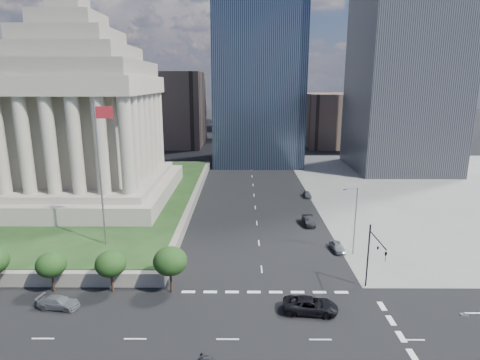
{
  "coord_description": "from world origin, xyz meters",
  "views": [
    {
      "loc": [
        -2.61,
        -29.07,
        24.28
      ],
      "look_at": [
        -2.88,
        19.5,
        12.38
      ],
      "focal_mm": 30.0,
      "sensor_mm": 36.0,
      "label": 1
    }
  ],
  "objects_px": {
    "war_memorial": "(76,98)",
    "suv_grey": "(59,302)",
    "traffic_signal_ne": "(374,252)",
    "parked_sedan_mid": "(309,220)",
    "street_lamp_north": "(354,217)",
    "pickup_truck": "(310,305)",
    "parked_sedan_near": "(338,246)",
    "parked_sedan_far": "(307,194)",
    "flagpole": "(101,167)"
  },
  "relations": [
    {
      "from": "pickup_truck",
      "to": "war_memorial",
      "type": "bearing_deg",
      "value": 51.71
    },
    {
      "from": "parked_sedan_near",
      "to": "parked_sedan_mid",
      "type": "distance_m",
      "value": 11.4
    },
    {
      "from": "parked_sedan_mid",
      "to": "parked_sedan_near",
      "type": "bearing_deg",
      "value": -79.25
    },
    {
      "from": "street_lamp_north",
      "to": "pickup_truck",
      "type": "bearing_deg",
      "value": -119.31
    },
    {
      "from": "war_memorial",
      "to": "flagpole",
      "type": "relative_size",
      "value": 1.95
    },
    {
      "from": "pickup_truck",
      "to": "traffic_signal_ne",
      "type": "bearing_deg",
      "value": -56.71
    },
    {
      "from": "flagpole",
      "to": "suv_grey",
      "type": "relative_size",
      "value": 4.32
    },
    {
      "from": "street_lamp_north",
      "to": "parked_sedan_near",
      "type": "xyz_separation_m",
      "value": [
        -1.83,
        1.11,
        -4.99
      ]
    },
    {
      "from": "street_lamp_north",
      "to": "war_memorial",
      "type": "bearing_deg",
      "value": 154.08
    },
    {
      "from": "traffic_signal_ne",
      "to": "parked_sedan_near",
      "type": "height_order",
      "value": "traffic_signal_ne"
    },
    {
      "from": "flagpole",
      "to": "parked_sedan_far",
      "type": "relative_size",
      "value": 5.42
    },
    {
      "from": "suv_grey",
      "to": "parked_sedan_mid",
      "type": "bearing_deg",
      "value": -41.72
    },
    {
      "from": "street_lamp_north",
      "to": "suv_grey",
      "type": "relative_size",
      "value": 2.16
    },
    {
      "from": "parked_sedan_near",
      "to": "parked_sedan_far",
      "type": "xyz_separation_m",
      "value": [
        0.0,
        28.41,
        -0.04
      ]
    },
    {
      "from": "war_memorial",
      "to": "suv_grey",
      "type": "distance_m",
      "value": 44.29
    },
    {
      "from": "flagpole",
      "to": "parked_sedan_far",
      "type": "distance_m",
      "value": 46.88
    },
    {
      "from": "parked_sedan_mid",
      "to": "parked_sedan_far",
      "type": "relative_size",
      "value": 1.28
    },
    {
      "from": "war_memorial",
      "to": "parked_sedan_near",
      "type": "height_order",
      "value": "war_memorial"
    },
    {
      "from": "pickup_truck",
      "to": "parked_sedan_far",
      "type": "relative_size",
      "value": 1.61
    },
    {
      "from": "war_memorial",
      "to": "parked_sedan_near",
      "type": "xyz_separation_m",
      "value": [
        45.5,
        -21.89,
        -20.73
      ]
    },
    {
      "from": "suv_grey",
      "to": "parked_sedan_near",
      "type": "xyz_separation_m",
      "value": [
        34.36,
        15.63,
        -0.0
      ]
    },
    {
      "from": "war_memorial",
      "to": "suv_grey",
      "type": "bearing_deg",
      "value": -73.46
    },
    {
      "from": "war_memorial",
      "to": "parked_sedan_far",
      "type": "bearing_deg",
      "value": 8.15
    },
    {
      "from": "pickup_truck",
      "to": "parked_sedan_far",
      "type": "xyz_separation_m",
      "value": [
        6.73,
        44.75,
        -0.2
      ]
    },
    {
      "from": "war_memorial",
      "to": "traffic_signal_ne",
      "type": "bearing_deg",
      "value": -36.42
    },
    {
      "from": "traffic_signal_ne",
      "to": "suv_grey",
      "type": "bearing_deg",
      "value": -174.81
    },
    {
      "from": "traffic_signal_ne",
      "to": "parked_sedan_mid",
      "type": "distance_m",
      "value": 24.21
    },
    {
      "from": "flagpole",
      "to": "suv_grey",
      "type": "xyz_separation_m",
      "value": [
        -1.03,
        -13.52,
        -12.44
      ]
    },
    {
      "from": "parked_sedan_near",
      "to": "street_lamp_north",
      "type": "bearing_deg",
      "value": -35.94
    },
    {
      "from": "street_lamp_north",
      "to": "parked_sedan_near",
      "type": "distance_m",
      "value": 5.43
    },
    {
      "from": "war_memorial",
      "to": "traffic_signal_ne",
      "type": "xyz_separation_m",
      "value": [
        46.5,
        -34.3,
        -16.15
      ]
    },
    {
      "from": "suv_grey",
      "to": "parked_sedan_far",
      "type": "bearing_deg",
      "value": -29.7
    },
    {
      "from": "traffic_signal_ne",
      "to": "parked_sedan_far",
      "type": "relative_size",
      "value": 2.17
    },
    {
      "from": "street_lamp_north",
      "to": "parked_sedan_mid",
      "type": "distance_m",
      "value": 13.86
    },
    {
      "from": "pickup_truck",
      "to": "parked_sedan_mid",
      "type": "relative_size",
      "value": 1.26
    },
    {
      "from": "flagpole",
      "to": "parked_sedan_near",
      "type": "xyz_separation_m",
      "value": [
        33.33,
        2.11,
        -12.44
      ]
    },
    {
      "from": "traffic_signal_ne",
      "to": "street_lamp_north",
      "type": "bearing_deg",
      "value": 85.81
    },
    {
      "from": "pickup_truck",
      "to": "suv_grey",
      "type": "height_order",
      "value": "pickup_truck"
    },
    {
      "from": "traffic_signal_ne",
      "to": "street_lamp_north",
      "type": "relative_size",
      "value": 0.8
    },
    {
      "from": "traffic_signal_ne",
      "to": "parked_sedan_far",
      "type": "distance_m",
      "value": 41.09
    },
    {
      "from": "parked_sedan_near",
      "to": "flagpole",
      "type": "bearing_deg",
      "value": 178.9
    },
    {
      "from": "suv_grey",
      "to": "parked_sedan_near",
      "type": "relative_size",
      "value": 1.17
    },
    {
      "from": "war_memorial",
      "to": "suv_grey",
      "type": "xyz_separation_m",
      "value": [
        11.14,
        -37.52,
        -20.73
      ]
    },
    {
      "from": "war_memorial",
      "to": "suv_grey",
      "type": "relative_size",
      "value": 8.42
    },
    {
      "from": "street_lamp_north",
      "to": "parked_sedan_far",
      "type": "xyz_separation_m",
      "value": [
        -1.83,
        29.51,
        -5.03
      ]
    },
    {
      "from": "flagpole",
      "to": "street_lamp_north",
      "type": "distance_m",
      "value": 35.95
    },
    {
      "from": "traffic_signal_ne",
      "to": "parked_sedan_mid",
      "type": "xyz_separation_m",
      "value": [
        -3.5,
        23.53,
        -4.47
      ]
    },
    {
      "from": "flagpole",
      "to": "suv_grey",
      "type": "height_order",
      "value": "flagpole"
    },
    {
      "from": "flagpole",
      "to": "street_lamp_north",
      "type": "xyz_separation_m",
      "value": [
        35.16,
        1.0,
        -7.45
      ]
    },
    {
      "from": "traffic_signal_ne",
      "to": "parked_sedan_far",
      "type": "xyz_separation_m",
      "value": [
        -1.0,
        40.82,
        -4.62
      ]
    }
  ]
}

